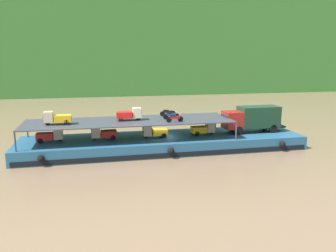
{
  "coord_description": "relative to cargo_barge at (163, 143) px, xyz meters",
  "views": [
    {
      "loc": [
        -7.66,
        -36.99,
        10.27
      ],
      "look_at": [
        0.54,
        0.0,
        2.7
      ],
      "focal_mm": 36.42,
      "sensor_mm": 36.0,
      "label": 1
    }
  ],
  "objects": [
    {
      "name": "mini_truck_upper_mid",
      "position": [
        -3.8,
        0.15,
        3.44
      ],
      "size": [
        2.76,
        1.23,
        1.38
      ],
      "color": "red",
      "rests_on": "cargo_rack"
    },
    {
      "name": "motorcycle_upper_stbd",
      "position": [
        0.94,
        1.99,
        3.18
      ],
      "size": [
        1.9,
        0.55,
        0.87
      ],
      "color": "black",
      "rests_on": "cargo_rack"
    },
    {
      "name": "motorcycle_upper_centre",
      "position": [
        0.89,
        0.02,
        3.18
      ],
      "size": [
        1.9,
        0.55,
        0.87
      ],
      "color": "black",
      "rests_on": "cargo_rack"
    },
    {
      "name": "mini_truck_lower_mid",
      "position": [
        -1.08,
        -0.28,
        1.44
      ],
      "size": [
        2.76,
        1.23,
        1.38
      ],
      "color": "gold",
      "rests_on": "cargo_barge"
    },
    {
      "name": "mini_truck_lower_fore",
      "position": [
        4.76,
        0.0,
        1.44
      ],
      "size": [
        2.78,
        1.28,
        1.38
      ],
      "color": "gold",
      "rests_on": "cargo_barge"
    },
    {
      "name": "mini_truck_lower_stern",
      "position": [
        -12.27,
        0.21,
        1.44
      ],
      "size": [
        2.77,
        1.25,
        1.38
      ],
      "color": "red",
      "rests_on": "cargo_barge"
    },
    {
      "name": "cargo_barge",
      "position": [
        0.0,
        0.0,
        0.0
      ],
      "size": [
        31.86,
        7.93,
        1.5
      ],
      "color": "#23567A",
      "rests_on": "ground"
    },
    {
      "name": "motorcycle_upper_port",
      "position": [
        0.83,
        -1.95,
        3.18
      ],
      "size": [
        1.9,
        0.55,
        0.87
      ],
      "color": "black",
      "rests_on": "cargo_rack"
    },
    {
      "name": "ground_plane",
      "position": [
        0.0,
        0.02,
        -0.75
      ],
      "size": [
        400.0,
        400.0,
        0.0
      ],
      "primitive_type": "plane",
      "color": "#7F664C"
    },
    {
      "name": "hillside_far_bank",
      "position": [
        0.0,
        73.42,
        18.64
      ],
      "size": [
        144.97,
        37.62,
        34.43
      ],
      "color": "#33702D",
      "rests_on": "ground"
    },
    {
      "name": "cargo_rack",
      "position": [
        -3.8,
        0.02,
        2.69
      ],
      "size": [
        22.66,
        6.58,
        2.0
      ],
      "color": "#383D47",
      "rests_on": "cargo_barge"
    },
    {
      "name": "mini_truck_upper_stern",
      "position": [
        -11.36,
        -0.65,
        3.44
      ],
      "size": [
        2.74,
        1.2,
        1.38
      ],
      "color": "gold",
      "rests_on": "cargo_rack"
    },
    {
      "name": "mini_truck_lower_aft",
      "position": [
        -6.68,
        0.05,
        1.44
      ],
      "size": [
        2.79,
        1.29,
        1.38
      ],
      "color": "red",
      "rests_on": "cargo_barge"
    },
    {
      "name": "covered_lorry",
      "position": [
        10.95,
        0.09,
        2.45
      ],
      "size": [
        7.9,
        2.47,
        3.1
      ],
      "color": "maroon",
      "rests_on": "cargo_barge"
    }
  ]
}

